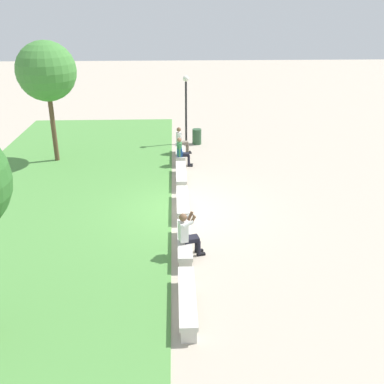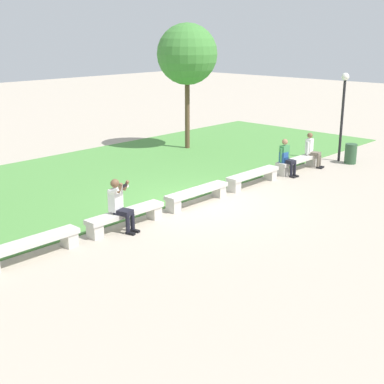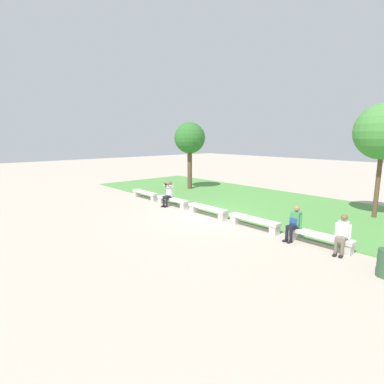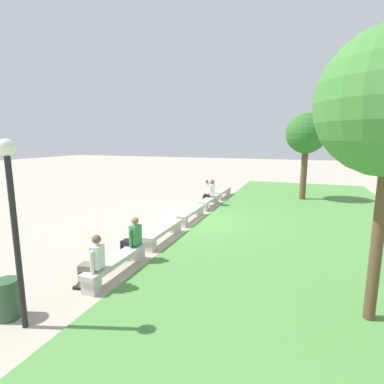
{
  "view_description": "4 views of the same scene",
  "coord_description": "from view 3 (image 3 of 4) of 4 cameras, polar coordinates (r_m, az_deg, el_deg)",
  "views": [
    {
      "loc": [
        -13.8,
        0.23,
        6.67
      ],
      "look_at": [
        -0.77,
        -0.29,
        1.02
      ],
      "focal_mm": 42.0,
      "sensor_mm": 36.0,
      "label": 1
    },
    {
      "loc": [
        -10.81,
        -9.92,
        4.76
      ],
      "look_at": [
        -1.07,
        -0.79,
        0.75
      ],
      "focal_mm": 50.0,
      "sensor_mm": 36.0,
      "label": 2
    },
    {
      "loc": [
        9.71,
        -9.63,
        3.65
      ],
      "look_at": [
        -0.7,
        -0.36,
        1.09
      ],
      "focal_mm": 28.0,
      "sensor_mm": 36.0,
      "label": 3
    },
    {
      "loc": [
        11.22,
        4.12,
        3.31
      ],
      "look_at": [
        -0.77,
        -0.25,
        1.04
      ],
      "focal_mm": 28.0,
      "sensor_mm": 36.0,
      "label": 4
    }
  ],
  "objects": [
    {
      "name": "ground_plane",
      "position": [
        14.15,
        2.96,
        -4.57
      ],
      "size": [
        80.0,
        80.0,
        0.0
      ],
      "primitive_type": "plane",
      "color": "#B2A593"
    },
    {
      "name": "tree_behind_wall",
      "position": [
        21.12,
        -0.44,
        10.11
      ],
      "size": [
        2.15,
        2.15,
        4.68
      ],
      "color": "brown",
      "rests_on": "ground"
    },
    {
      "name": "grass_strip",
      "position": [
        17.43,
        13.27,
        -1.93
      ],
      "size": [
        24.96,
        8.0,
        0.03
      ],
      "primitive_type": "cube",
      "color": "#518E42",
      "rests_on": "ground"
    },
    {
      "name": "person_photographer",
      "position": [
        16.09,
        -4.5,
        -0.07
      ],
      "size": [
        0.53,
        0.78,
        1.32
      ],
      "color": "black",
      "rests_on": "ground"
    },
    {
      "name": "backpack",
      "position": [
        11.41,
        18.88,
        -5.55
      ],
      "size": [
        0.28,
        0.24,
        0.43
      ],
      "color": "#234C8C",
      "rests_on": "bench_end"
    },
    {
      "name": "tree_left_background",
      "position": [
        15.73,
        32.67,
        9.62
      ],
      "size": [
        2.46,
        2.46,
        5.13
      ],
      "color": "brown",
      "rests_on": "ground"
    },
    {
      "name": "bench_mid",
      "position": [
        14.08,
        2.97,
        -3.35
      ],
      "size": [
        2.3,
        0.4,
        0.45
      ],
      "color": "beige",
      "rests_on": "ground"
    },
    {
      "name": "bench_far",
      "position": [
        12.39,
        11.71,
        -5.48
      ],
      "size": [
        2.3,
        0.4,
        0.45
      ],
      "color": "beige",
      "rests_on": "ground"
    },
    {
      "name": "bench_near",
      "position": [
        16.03,
        -3.74,
        -1.66
      ],
      "size": [
        2.3,
        0.4,
        0.45
      ],
      "color": "beige",
      "rests_on": "ground"
    },
    {
      "name": "person_distant",
      "position": [
        11.31,
        18.92,
        -5.46
      ],
      "size": [
        0.48,
        0.69,
        1.26
      ],
      "color": "black",
      "rests_on": "ground"
    },
    {
      "name": "bench_main",
      "position": [
        18.17,
        -8.92,
        -0.34
      ],
      "size": [
        2.3,
        0.4,
        0.45
      ],
      "color": "beige",
      "rests_on": "ground"
    },
    {
      "name": "person_companion",
      "position": [
        10.64,
        26.71,
        -7.0
      ],
      "size": [
        0.47,
        0.71,
        1.26
      ],
      "color": "black",
      "rests_on": "ground"
    },
    {
      "name": "bench_end",
      "position": [
        11.09,
        22.9,
        -7.98
      ],
      "size": [
        2.3,
        0.4,
        0.45
      ],
      "color": "beige",
      "rests_on": "ground"
    }
  ]
}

